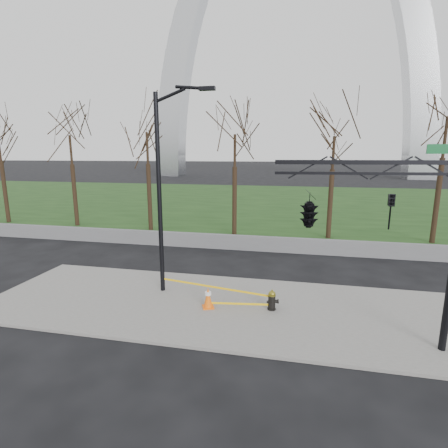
% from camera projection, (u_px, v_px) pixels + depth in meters
% --- Properties ---
extents(ground, '(500.00, 500.00, 0.00)m').
position_uv_depth(ground, '(219.00, 307.00, 13.03)').
color(ground, black).
rests_on(ground, ground).
extents(sidewalk, '(18.00, 6.00, 0.10)m').
position_uv_depth(sidewalk, '(219.00, 306.00, 13.02)').
color(sidewalk, slate).
rests_on(sidewalk, ground).
extents(grass_strip, '(120.00, 40.00, 0.06)m').
position_uv_depth(grass_strip, '(273.00, 201.00, 41.77)').
color(grass_strip, '#193613').
rests_on(grass_strip, ground).
extents(guardrail, '(60.00, 0.30, 0.90)m').
position_uv_depth(guardrail, '(248.00, 243.00, 20.61)').
color(guardrail, '#59595B').
rests_on(guardrail, ground).
extents(gateway_arch, '(66.00, 6.00, 65.00)m').
position_uv_depth(gateway_arch, '(291.00, 35.00, 78.34)').
color(gateway_arch, '#B5B8BD').
rests_on(gateway_arch, ground).
extents(tree_row, '(49.49, 4.00, 8.52)m').
position_uv_depth(tree_row, '(282.00, 176.00, 23.32)').
color(tree_row, black).
rests_on(tree_row, ground).
extents(fire_hydrant, '(0.48, 0.31, 0.77)m').
position_uv_depth(fire_hydrant, '(272.00, 300.00, 12.52)').
color(fire_hydrant, black).
rests_on(fire_hydrant, sidewalk).
extents(traffic_cone, '(0.54, 0.54, 0.80)m').
position_uv_depth(traffic_cone, '(208.00, 297.00, 12.67)').
color(traffic_cone, '#FF660D').
rests_on(traffic_cone, sidewalk).
extents(street_light, '(2.39, 0.23, 8.21)m').
position_uv_depth(street_light, '(164.00, 181.00, 13.42)').
color(street_light, black).
rests_on(street_light, ground).
extents(traffic_signal_mast, '(5.09, 2.52, 6.00)m').
position_uv_depth(traffic_signal_mast, '(337.00, 211.00, 9.63)').
color(traffic_signal_mast, black).
rests_on(traffic_signal_mast, ground).
extents(caution_tape, '(4.62, 1.23, 0.40)m').
position_uv_depth(caution_tape, '(222.00, 292.00, 13.14)').
color(caution_tape, yellow).
rests_on(caution_tape, ground).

